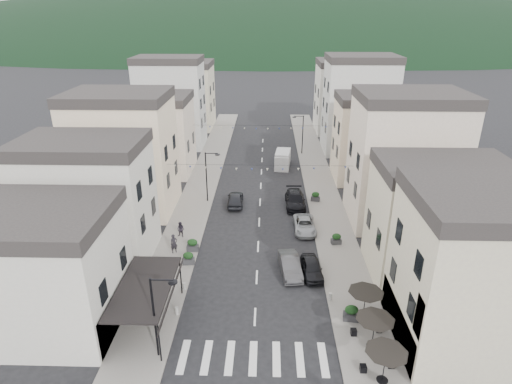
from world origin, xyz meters
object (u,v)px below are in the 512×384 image
(parked_car_a, at_px, (312,268))
(parked_car_c, at_px, (305,225))
(parked_car_b, at_px, (290,265))
(pedestrian_b, at_px, (181,230))
(delivery_van, at_px, (283,159))
(pedestrian_a, at_px, (174,244))
(parked_car_d, at_px, (295,200))
(parked_car_e, at_px, (235,199))

(parked_car_a, relative_size, parked_car_c, 0.88)
(parked_car_b, bearing_deg, pedestrian_b, 143.99)
(delivery_van, relative_size, pedestrian_a, 2.80)
(parked_car_b, relative_size, pedestrian_b, 2.80)
(parked_car_d, distance_m, pedestrian_b, 13.82)
(parked_car_a, xyz_separation_m, parked_car_e, (-7.40, 13.68, 0.06))
(parked_car_d, bearing_deg, pedestrian_b, -147.48)
(parked_car_c, xyz_separation_m, pedestrian_a, (-12.21, -4.73, 0.40))
(parked_car_e, height_order, pedestrian_a, pedestrian_a)
(parked_car_b, distance_m, pedestrian_b, 11.84)
(pedestrian_a, height_order, pedestrian_b, pedestrian_a)
(parked_car_a, bearing_deg, parked_car_e, 113.88)
(pedestrian_a, distance_m, pedestrian_b, 2.91)
(parked_car_e, relative_size, delivery_van, 0.85)
(parked_car_b, relative_size, parked_car_d, 0.84)
(delivery_van, bearing_deg, pedestrian_a, -107.93)
(parked_car_e, relative_size, pedestrian_b, 2.74)
(parked_car_a, distance_m, pedestrian_b, 13.54)
(parked_car_c, height_order, parked_car_d, parked_car_d)
(parked_car_b, height_order, parked_car_d, parked_car_d)
(delivery_van, height_order, pedestrian_b, delivery_van)
(parked_car_b, xyz_separation_m, pedestrian_a, (-10.41, 2.82, 0.30))
(delivery_van, bearing_deg, parked_car_e, -107.65)
(parked_car_a, xyz_separation_m, pedestrian_a, (-12.21, 3.06, 0.35))
(pedestrian_a, bearing_deg, parked_car_b, -45.12)
(parked_car_e, xyz_separation_m, delivery_van, (5.77, 13.12, 0.42))
(parked_car_a, bearing_deg, pedestrian_b, 149.34)
(parked_car_a, xyz_separation_m, delivery_van, (-1.63, 26.81, 0.48))
(parked_car_c, height_order, pedestrian_b, pedestrian_b)
(parked_car_e, bearing_deg, parked_car_a, 116.94)
(parked_car_e, bearing_deg, delivery_van, -115.18)
(delivery_van, distance_m, pedestrian_b, 23.35)
(parked_car_d, height_order, pedestrian_b, pedestrian_b)
(pedestrian_a, bearing_deg, parked_car_d, 12.22)
(parked_car_e, xyz_separation_m, pedestrian_b, (-4.76, -7.72, 0.17))
(pedestrian_b, bearing_deg, parked_car_d, 51.37)
(parked_car_c, bearing_deg, delivery_van, 93.89)
(parked_car_b, xyz_separation_m, pedestrian_b, (-10.36, 5.73, 0.18))
(parked_car_a, relative_size, parked_car_d, 0.75)
(parked_car_a, xyz_separation_m, parked_car_c, (0.00, 7.78, -0.05))
(parked_car_b, xyz_separation_m, delivery_van, (0.17, 26.57, 0.43))
(parked_car_d, bearing_deg, parked_car_a, -88.24)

